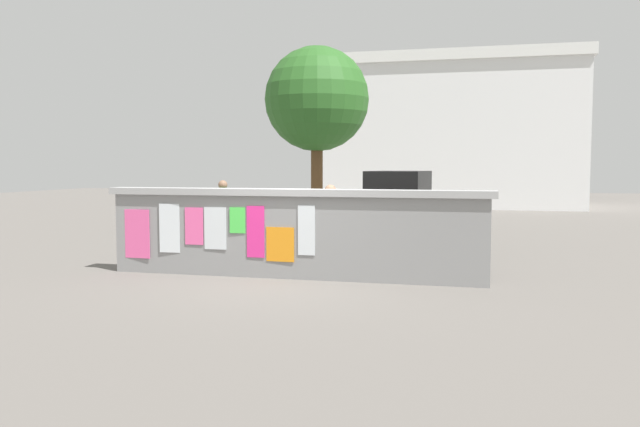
% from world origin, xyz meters
% --- Properties ---
extents(ground, '(60.00, 60.00, 0.00)m').
position_xyz_m(ground, '(0.00, 8.00, 0.00)').
color(ground, '#605B56').
extents(poster_wall, '(6.94, 0.42, 1.57)m').
position_xyz_m(poster_wall, '(-0.01, -0.00, 0.81)').
color(poster_wall, gray).
rests_on(poster_wall, ground).
extents(auto_rickshaw_truck, '(3.75, 1.90, 1.85)m').
position_xyz_m(auto_rickshaw_truck, '(0.42, 3.65, 0.90)').
color(auto_rickshaw_truck, black).
rests_on(auto_rickshaw_truck, ground).
extents(motorcycle, '(1.90, 0.56, 0.87)m').
position_xyz_m(motorcycle, '(-2.33, 1.21, 0.46)').
color(motorcycle, black).
rests_on(motorcycle, ground).
extents(bicycle_near, '(1.71, 0.44, 0.95)m').
position_xyz_m(bicycle_near, '(2.36, 1.21, 0.36)').
color(bicycle_near, black).
rests_on(bicycle_near, ground).
extents(bicycle_far, '(1.68, 0.53, 0.95)m').
position_xyz_m(bicycle_far, '(-2.83, 4.95, 0.36)').
color(bicycle_far, black).
rests_on(bicycle_far, ground).
extents(person_walking, '(0.41, 0.41, 1.62)m').
position_xyz_m(person_walking, '(-2.79, 3.55, 0.99)').
color(person_walking, '#BF6626').
rests_on(person_walking, ground).
extents(person_bystander, '(0.38, 0.38, 1.62)m').
position_xyz_m(person_bystander, '(0.48, 0.86, 0.99)').
color(person_bystander, '#3F994C').
rests_on(person_bystander, ground).
extents(tree_roadside, '(3.39, 3.39, 5.81)m').
position_xyz_m(tree_roadside, '(-2.05, 9.66, 4.09)').
color(tree_roadside, brown).
rests_on(tree_roadside, ground).
extents(building_background, '(12.43, 6.91, 7.10)m').
position_xyz_m(building_background, '(1.56, 21.81, 3.57)').
color(building_background, white).
rests_on(building_background, ground).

